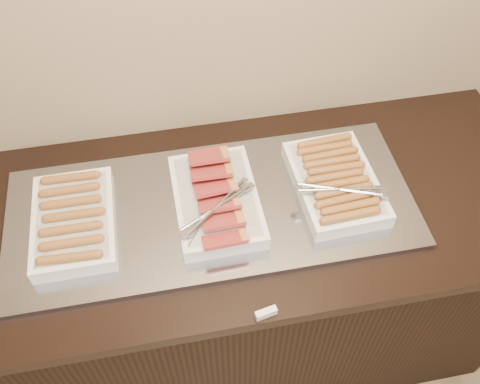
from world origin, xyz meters
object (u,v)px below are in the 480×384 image
object	(u,v)px
warming_tray	(212,209)
dish_center	(216,200)
dish_left	(74,221)
dish_right	(336,182)
counter	(217,284)

from	to	relation	value
warming_tray	dish_center	bearing A→B (deg)	-15.95
dish_left	dish_right	size ratio (longest dim) A/B	0.95
dish_center	dish_right	size ratio (longest dim) A/B	1.05
warming_tray	dish_center	distance (m)	0.04
dish_center	dish_right	bearing A→B (deg)	-0.75
counter	warming_tray	world-z (taller)	warming_tray
dish_left	dish_center	xyz separation A→B (m)	(0.41, -0.00, 0.00)
warming_tray	dish_center	size ratio (longest dim) A/B	3.16
warming_tray	dish_center	world-z (taller)	dish_center
warming_tray	dish_left	world-z (taller)	dish_left
counter	dish_left	bearing A→B (deg)	180.00
counter	dish_center	world-z (taller)	dish_center
warming_tray	dish_center	xyz separation A→B (m)	(0.01, -0.00, 0.04)
counter	warming_tray	size ratio (longest dim) A/B	1.72
warming_tray	dish_left	distance (m)	0.40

